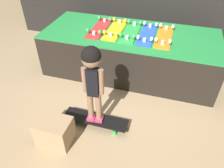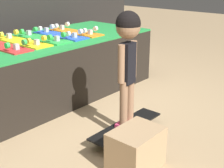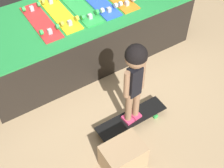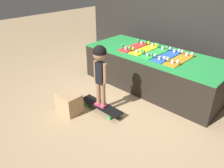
{
  "view_description": "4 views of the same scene",
  "coord_description": "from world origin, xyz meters",
  "px_view_note": "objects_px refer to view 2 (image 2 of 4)",
  "views": [
    {
      "loc": [
        0.57,
        -2.22,
        1.98
      ],
      "look_at": [
        -0.0,
        -0.32,
        0.41
      ],
      "focal_mm": 35.0,
      "sensor_mm": 36.0,
      "label": 1
    },
    {
      "loc": [
        -1.96,
        -2.04,
        1.31
      ],
      "look_at": [
        0.03,
        -0.33,
        0.35
      ],
      "focal_mm": 50.0,
      "sensor_mm": 36.0,
      "label": 2
    },
    {
      "loc": [
        -1.26,
        -2.07,
        2.63
      ],
      "look_at": [
        -0.13,
        -0.29,
        0.29
      ],
      "focal_mm": 50.0,
      "sensor_mm": 36.0,
      "label": 3
    },
    {
      "loc": [
        1.91,
        -2.52,
        1.92
      ],
      "look_at": [
        -0.15,
        -0.34,
        0.34
      ],
      "focal_mm": 35.0,
      "sensor_mm": 36.0,
      "label": 4
    }
  ],
  "objects_px": {
    "skateboard_on_floor": "(126,127)",
    "storage_box": "(136,150)",
    "skateboard_yellow_on_rack": "(22,41)",
    "skateboard_blue_on_rack": "(60,34)",
    "child": "(128,48)",
    "skateboard_green_on_rack": "(42,38)",
    "skateboard_orange_on_rack": "(76,31)",
    "skateboard_red_on_rack": "(2,45)"
  },
  "relations": [
    {
      "from": "skateboard_green_on_rack",
      "to": "storage_box",
      "type": "relative_size",
      "value": 1.94
    },
    {
      "from": "skateboard_blue_on_rack",
      "to": "skateboard_on_floor",
      "type": "distance_m",
      "value": 1.38
    },
    {
      "from": "skateboard_blue_on_rack",
      "to": "skateboard_yellow_on_rack",
      "type": "bearing_deg",
      "value": 177.55
    },
    {
      "from": "skateboard_on_floor",
      "to": "storage_box",
      "type": "relative_size",
      "value": 2.08
    },
    {
      "from": "skateboard_red_on_rack",
      "to": "child",
      "type": "relative_size",
      "value": 0.75
    },
    {
      "from": "skateboard_green_on_rack",
      "to": "skateboard_on_floor",
      "type": "bearing_deg",
      "value": -95.43
    },
    {
      "from": "skateboard_green_on_rack",
      "to": "skateboard_yellow_on_rack",
      "type": "bearing_deg",
      "value": 176.33
    },
    {
      "from": "child",
      "to": "skateboard_on_floor",
      "type": "bearing_deg",
      "value": 64.23
    },
    {
      "from": "skateboard_green_on_rack",
      "to": "skateboard_blue_on_rack",
      "type": "height_order",
      "value": "same"
    },
    {
      "from": "child",
      "to": "storage_box",
      "type": "bearing_deg",
      "value": -139.4
    },
    {
      "from": "skateboard_orange_on_rack",
      "to": "storage_box",
      "type": "distance_m",
      "value": 1.86
    },
    {
      "from": "skateboard_yellow_on_rack",
      "to": "child",
      "type": "relative_size",
      "value": 0.75
    },
    {
      "from": "skateboard_red_on_rack",
      "to": "skateboard_yellow_on_rack",
      "type": "xyz_separation_m",
      "value": [
        0.23,
        0.02,
        0.0
      ]
    },
    {
      "from": "skateboard_orange_on_rack",
      "to": "skateboard_on_floor",
      "type": "height_order",
      "value": "skateboard_orange_on_rack"
    },
    {
      "from": "skateboard_blue_on_rack",
      "to": "storage_box",
      "type": "relative_size",
      "value": 1.94
    },
    {
      "from": "skateboard_yellow_on_rack",
      "to": "storage_box",
      "type": "height_order",
      "value": "skateboard_yellow_on_rack"
    },
    {
      "from": "skateboard_yellow_on_rack",
      "to": "child",
      "type": "distance_m",
      "value": 1.23
    },
    {
      "from": "storage_box",
      "to": "skateboard_yellow_on_rack",
      "type": "bearing_deg",
      "value": 82.13
    },
    {
      "from": "child",
      "to": "skateboard_yellow_on_rack",
      "type": "bearing_deg",
      "value": 90.25
    },
    {
      "from": "skateboard_on_floor",
      "to": "child",
      "type": "height_order",
      "value": "child"
    },
    {
      "from": "skateboard_yellow_on_rack",
      "to": "skateboard_on_floor",
      "type": "xyz_separation_m",
      "value": [
        0.12,
        -1.22,
        -0.58
      ]
    },
    {
      "from": "skateboard_red_on_rack",
      "to": "storage_box",
      "type": "distance_m",
      "value": 1.63
    },
    {
      "from": "skateboard_on_floor",
      "to": "storage_box",
      "type": "distance_m",
      "value": 0.49
    },
    {
      "from": "skateboard_green_on_rack",
      "to": "skateboard_on_floor",
      "type": "height_order",
      "value": "skateboard_green_on_rack"
    },
    {
      "from": "skateboard_red_on_rack",
      "to": "skateboard_on_floor",
      "type": "distance_m",
      "value": 1.38
    },
    {
      "from": "skateboard_red_on_rack",
      "to": "skateboard_green_on_rack",
      "type": "height_order",
      "value": "same"
    },
    {
      "from": "skateboard_yellow_on_rack",
      "to": "skateboard_orange_on_rack",
      "type": "height_order",
      "value": "same"
    },
    {
      "from": "skateboard_blue_on_rack",
      "to": "child",
      "type": "xyz_separation_m",
      "value": [
        -0.35,
        -1.2,
        0.1
      ]
    },
    {
      "from": "skateboard_yellow_on_rack",
      "to": "skateboard_green_on_rack",
      "type": "distance_m",
      "value": 0.23
    },
    {
      "from": "skateboard_yellow_on_rack",
      "to": "skateboard_on_floor",
      "type": "bearing_deg",
      "value": -84.53
    },
    {
      "from": "skateboard_green_on_rack",
      "to": "skateboard_orange_on_rack",
      "type": "bearing_deg",
      "value": -0.88
    },
    {
      "from": "skateboard_blue_on_rack",
      "to": "skateboard_orange_on_rack",
      "type": "relative_size",
      "value": 1.0
    },
    {
      "from": "skateboard_orange_on_rack",
      "to": "storage_box",
      "type": "height_order",
      "value": "skateboard_orange_on_rack"
    },
    {
      "from": "skateboard_green_on_rack",
      "to": "skateboard_red_on_rack",
      "type": "bearing_deg",
      "value": -179.74
    },
    {
      "from": "skateboard_green_on_rack",
      "to": "skateboard_orange_on_rack",
      "type": "xyz_separation_m",
      "value": [
        0.46,
        -0.01,
        0.0
      ]
    },
    {
      "from": "skateboard_red_on_rack",
      "to": "skateboard_yellow_on_rack",
      "type": "relative_size",
      "value": 1.0
    },
    {
      "from": "skateboard_green_on_rack",
      "to": "storage_box",
      "type": "xyz_separation_m",
      "value": [
        -0.45,
        -1.55,
        -0.5
      ]
    },
    {
      "from": "skateboard_orange_on_rack",
      "to": "skateboard_on_floor",
      "type": "distance_m",
      "value": 1.45
    },
    {
      "from": "skateboard_yellow_on_rack",
      "to": "skateboard_blue_on_rack",
      "type": "xyz_separation_m",
      "value": [
        0.46,
        -0.02,
        0.0
      ]
    },
    {
      "from": "skateboard_orange_on_rack",
      "to": "storage_box",
      "type": "bearing_deg",
      "value": -120.57
    },
    {
      "from": "skateboard_red_on_rack",
      "to": "skateboard_yellow_on_rack",
      "type": "distance_m",
      "value": 0.23
    },
    {
      "from": "storage_box",
      "to": "skateboard_green_on_rack",
      "type": "bearing_deg",
      "value": 73.88
    }
  ]
}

